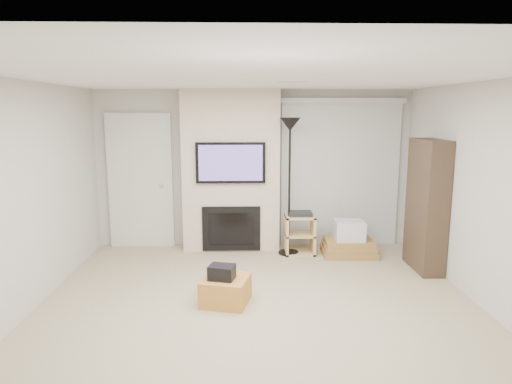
{
  "coord_description": "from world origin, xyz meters",
  "views": [
    {
      "loc": [
        -0.17,
        -4.53,
        2.18
      ],
      "look_at": [
        0.0,
        1.2,
        1.15
      ],
      "focal_mm": 32.0,
      "sensor_mm": 36.0,
      "label": 1
    }
  ],
  "objects_px": {
    "ottoman": "(226,290)",
    "floor_lamp": "(290,148)",
    "box_stack": "(349,242)",
    "av_stand": "(300,232)",
    "bookshelf": "(427,205)"
  },
  "relations": [
    {
      "from": "ottoman",
      "to": "floor_lamp",
      "type": "distance_m",
      "value": 2.5
    },
    {
      "from": "ottoman",
      "to": "box_stack",
      "type": "relative_size",
      "value": 0.61
    },
    {
      "from": "floor_lamp",
      "to": "av_stand",
      "type": "bearing_deg",
      "value": 3.77
    },
    {
      "from": "bookshelf",
      "to": "av_stand",
      "type": "bearing_deg",
      "value": 155.75
    },
    {
      "from": "floor_lamp",
      "to": "av_stand",
      "type": "relative_size",
      "value": 3.14
    },
    {
      "from": "floor_lamp",
      "to": "av_stand",
      "type": "height_order",
      "value": "floor_lamp"
    },
    {
      "from": "bookshelf",
      "to": "floor_lamp",
      "type": "bearing_deg",
      "value": 158.12
    },
    {
      "from": "floor_lamp",
      "to": "bookshelf",
      "type": "relative_size",
      "value": 1.15
    },
    {
      "from": "floor_lamp",
      "to": "bookshelf",
      "type": "xyz_separation_m",
      "value": [
        1.81,
        -0.73,
        -0.73
      ]
    },
    {
      "from": "av_stand",
      "to": "bookshelf",
      "type": "xyz_separation_m",
      "value": [
        1.64,
        -0.74,
        0.55
      ]
    },
    {
      "from": "floor_lamp",
      "to": "box_stack",
      "type": "relative_size",
      "value": 2.54
    },
    {
      "from": "av_stand",
      "to": "box_stack",
      "type": "relative_size",
      "value": 0.81
    },
    {
      "from": "ottoman",
      "to": "bookshelf",
      "type": "relative_size",
      "value": 0.28
    },
    {
      "from": "ottoman",
      "to": "av_stand",
      "type": "distance_m",
      "value": 2.11
    },
    {
      "from": "floor_lamp",
      "to": "box_stack",
      "type": "distance_m",
      "value": 1.7
    }
  ]
}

